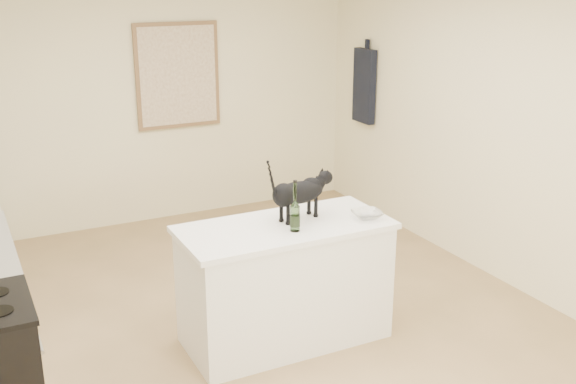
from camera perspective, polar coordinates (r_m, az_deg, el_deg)
The scene contains 12 objects.
floor at distance 5.32m, azimuth -2.21°, elevation -11.33°, with size 5.50×5.50×0.00m, color tan.
wall_back at distance 7.35m, azimuth -11.38°, elevation 7.43°, with size 4.50×4.50×0.00m, color beige.
wall_front at distance 2.74m, azimuth 22.73°, elevation -11.96°, with size 4.50×4.50×0.00m, color beige.
wall_right at distance 6.07m, azimuth 17.40°, elevation 4.77°, with size 5.50×5.50×0.00m, color beige.
island_base at distance 4.99m, azimuth -0.26°, elevation -7.79°, with size 1.44×0.67×0.86m, color white.
island_top at distance 4.82m, azimuth -0.26°, elevation -2.96°, with size 1.50×0.70×0.04m, color white.
artwork_frame at distance 7.36m, azimuth -9.16°, elevation 9.55°, with size 0.90×0.03×1.10m, color brown.
artwork_canvas at distance 7.35m, azimuth -9.12°, elevation 9.54°, with size 0.82×0.00×1.02m, color beige.
hanging_garment at distance 7.59m, azimuth 6.38°, elevation 8.77°, with size 0.08×0.34×0.80m, color black.
black_cat at distance 4.85m, azimuth 0.83°, elevation -0.30°, with size 0.51×0.15×0.36m, color black, non-canonical shape.
wine_bottle at distance 4.64m, azimuth 0.59°, elevation -1.43°, with size 0.07×0.07×0.32m, color #346127.
glass_bowl at distance 4.96m, azimuth 6.59°, elevation -1.90°, with size 0.22×0.22×0.05m, color white.
Camera 1 is at (-1.90, -4.23, 2.60)m, focal length 42.68 mm.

